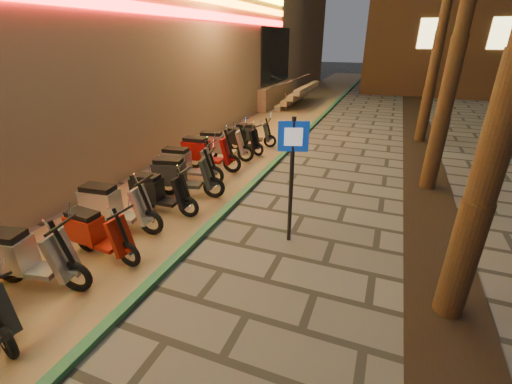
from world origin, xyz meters
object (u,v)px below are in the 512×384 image
at_px(scooter_5, 95,233).
at_px(scooter_8, 180,175).
at_px(pedestrian_sign, 292,165).
at_px(scooter_10, 205,152).
at_px(scooter_7, 157,192).
at_px(scooter_9, 186,163).
at_px(scooter_6, 112,206).
at_px(scooter_13, 251,134).
at_px(scooter_4, 23,257).
at_px(scooter_11, 220,145).
at_px(scooter_12, 241,139).

distance_m(scooter_5, scooter_8, 2.87).
relative_size(pedestrian_sign, scooter_10, 1.34).
xyz_separation_m(scooter_7, scooter_9, (-0.39, 1.84, 0.04)).
xyz_separation_m(scooter_5, scooter_6, (-0.41, 0.89, 0.06)).
bearing_deg(scooter_13, scooter_4, -103.47).
xyz_separation_m(scooter_9, scooter_10, (0.02, 1.06, 0.02)).
bearing_deg(scooter_9, scooter_8, -72.30).
distance_m(pedestrian_sign, scooter_9, 4.19).
bearing_deg(scooter_10, scooter_7, -87.14).
height_order(scooter_5, scooter_11, scooter_11).
distance_m(scooter_10, scooter_12, 2.08).
height_order(scooter_10, scooter_12, scooter_10).
bearing_deg(scooter_9, pedestrian_sign, -34.34).
relative_size(scooter_11, scooter_13, 1.15).
bearing_deg(scooter_11, scooter_4, -103.98).
distance_m(scooter_9, scooter_10, 1.06).
distance_m(pedestrian_sign, scooter_8, 3.52).
bearing_deg(scooter_7, pedestrian_sign, -4.03).
bearing_deg(scooter_7, scooter_13, 87.33).
bearing_deg(scooter_12, scooter_9, -81.76).
xyz_separation_m(pedestrian_sign, scooter_6, (-3.56, -0.93, -1.06)).
height_order(scooter_8, scooter_10, scooter_10).
height_order(scooter_6, scooter_11, scooter_6).
distance_m(scooter_6, scooter_9, 2.84).
relative_size(pedestrian_sign, scooter_13, 1.61).
relative_size(scooter_4, scooter_13, 1.18).
height_order(scooter_7, scooter_12, scooter_7).
relative_size(scooter_7, scooter_13, 1.08).
relative_size(pedestrian_sign, scooter_4, 1.37).
bearing_deg(scooter_12, scooter_13, 101.05).
bearing_deg(scooter_7, scooter_5, -91.72).
relative_size(pedestrian_sign, scooter_12, 1.64).
bearing_deg(scooter_4, scooter_9, 78.68).
bearing_deg(scooter_11, scooter_9, -105.22).
distance_m(scooter_4, scooter_6, 1.96).
bearing_deg(scooter_6, scooter_4, -96.71).
relative_size(scooter_6, scooter_12, 1.19).
relative_size(scooter_4, scooter_6, 1.00).
bearing_deg(scooter_7, scooter_12, 87.86).
bearing_deg(scooter_9, scooter_4, -96.16).
distance_m(pedestrian_sign, scooter_7, 3.38).
bearing_deg(scooter_7, scooter_4, -100.17).
xyz_separation_m(scooter_11, scooter_13, (0.31, 1.90, -0.07)).
xyz_separation_m(scooter_4, scooter_10, (0.01, 5.86, 0.01)).
height_order(scooter_4, scooter_12, scooter_4).
bearing_deg(scooter_8, scooter_10, 88.00).
height_order(pedestrian_sign, scooter_12, pedestrian_sign).
xyz_separation_m(scooter_6, scooter_11, (0.05, 4.84, -0.01)).
distance_m(scooter_4, scooter_5, 1.15).
bearing_deg(scooter_7, scooter_11, 92.05).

